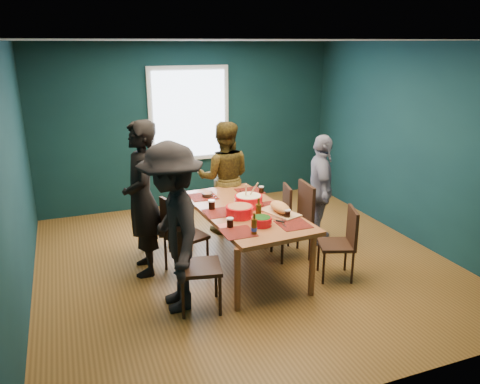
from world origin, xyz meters
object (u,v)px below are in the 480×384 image
at_px(chair_left_mid, 179,231).
at_px(bowl_herbs, 261,221).
at_px(person_back, 224,178).
at_px(bowl_dumpling, 249,200).
at_px(chair_left_near, 190,260).
at_px(person_right, 321,190).
at_px(chair_right_far, 281,210).
at_px(chair_left_far, 153,216).
at_px(person_far_left, 142,199).
at_px(person_near_left, 173,228).
at_px(cutting_board, 280,209).
at_px(bowl_salad, 240,211).
at_px(chair_right_mid, 298,215).
at_px(dining_table, 245,215).
at_px(chair_right_near, 344,238).

bearing_deg(chair_left_mid, bowl_herbs, -58.29).
bearing_deg(person_back, bowl_dumpling, 106.21).
xyz_separation_m(chair_left_near, person_right, (2.11, 1.02, 0.20)).
distance_m(chair_left_near, chair_right_far, 2.02).
distance_m(chair_left_far, chair_right_far, 1.73).
relative_size(chair_right_far, person_far_left, 0.44).
height_order(person_near_left, bowl_herbs, person_near_left).
height_order(person_back, person_near_left, person_near_left).
distance_m(person_far_left, cutting_board, 1.62).
bearing_deg(bowl_salad, bowl_dumpling, 52.12).
distance_m(person_far_left, bowl_herbs, 1.45).
bearing_deg(cutting_board, person_far_left, 138.47).
distance_m(person_near_left, bowl_herbs, 1.01).
bearing_deg(person_back, person_near_left, 76.48).
relative_size(chair_left_far, person_far_left, 0.49).
distance_m(chair_left_near, person_back, 2.18).
xyz_separation_m(chair_right_mid, cutting_board, (-0.42, -0.32, 0.25)).
relative_size(dining_table, bowl_dumpling, 5.96).
bearing_deg(person_near_left, chair_left_far, -179.21).
bearing_deg(chair_right_mid, person_right, 33.37).
height_order(chair_left_mid, bowl_herbs, chair_left_mid).
height_order(person_back, bowl_salad, person_back).
bearing_deg(bowl_dumpling, chair_left_mid, 178.94).
bearing_deg(chair_right_near, cutting_board, 167.51).
distance_m(chair_left_far, bowl_dumpling, 1.30).
bearing_deg(bowl_dumpling, bowl_salad, -127.88).
distance_m(chair_right_near, bowl_dumpling, 1.22).
relative_size(chair_right_far, cutting_board, 1.30).
distance_m(chair_right_far, chair_right_near, 1.21).
distance_m(chair_right_mid, person_back, 1.32).
relative_size(chair_right_mid, person_near_left, 0.55).
height_order(dining_table, chair_right_far, chair_right_far).
xyz_separation_m(bowl_herbs, cutting_board, (0.35, 0.27, 0.01)).
distance_m(person_far_left, person_back, 1.58).
distance_m(chair_left_near, person_far_left, 1.13).
distance_m(chair_left_far, chair_right_near, 2.43).
height_order(chair_left_far, chair_right_mid, chair_right_mid).
height_order(chair_right_mid, person_back, person_back).
bearing_deg(chair_left_mid, bowl_dumpling, -19.42).
xyz_separation_m(chair_left_mid, person_right, (2.02, 0.21, 0.21)).
bearing_deg(person_near_left, bowl_salad, 116.29).
distance_m(chair_left_far, chair_left_mid, 0.68).
xyz_separation_m(chair_left_far, bowl_dumpling, (1.07, -0.67, 0.30)).
distance_m(chair_right_mid, bowl_dumpling, 0.72).
height_order(chair_right_near, person_back, person_back).
distance_m(chair_right_near, person_back, 2.07).
bearing_deg(bowl_salad, chair_right_far, 39.26).
bearing_deg(chair_left_near, person_far_left, 117.53).
distance_m(chair_right_far, bowl_dumpling, 0.85).
bearing_deg(chair_right_mid, dining_table, -172.17).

